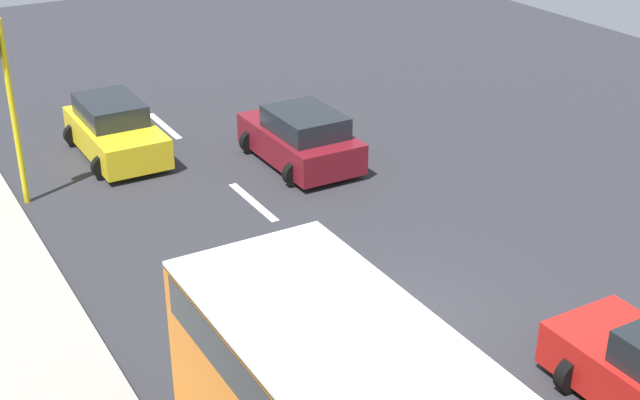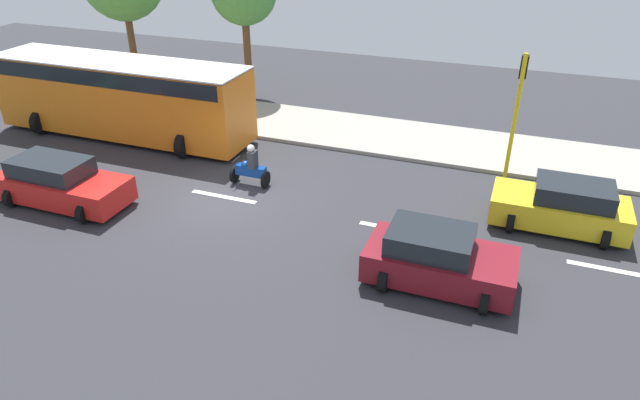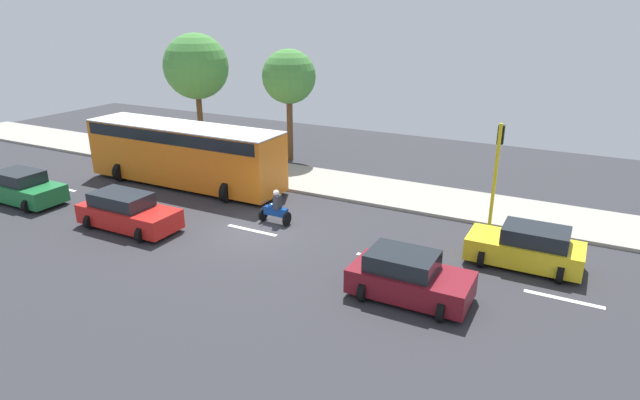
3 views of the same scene
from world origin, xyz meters
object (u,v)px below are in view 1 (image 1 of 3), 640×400
(traffic_light_corner, at_px, (5,87))
(motorcycle, at_px, (328,297))
(car_maroon, at_px, (301,138))
(car_yellow_cab, at_px, (115,131))

(traffic_light_corner, bearing_deg, motorcycle, 114.09)
(car_maroon, xyz_separation_m, motorcycle, (3.32, 7.07, -0.07))
(motorcycle, bearing_deg, traffic_light_corner, -65.91)
(car_yellow_cab, xyz_separation_m, traffic_light_corner, (2.94, 1.79, 2.22))
(car_yellow_cab, relative_size, motorcycle, 2.57)
(car_maroon, relative_size, car_yellow_cab, 0.97)
(car_maroon, height_order, traffic_light_corner, traffic_light_corner)
(car_maroon, xyz_separation_m, traffic_light_corner, (7.03, -1.22, 2.22))
(car_maroon, distance_m, car_yellow_cab, 5.08)
(car_yellow_cab, height_order, traffic_light_corner, traffic_light_corner)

